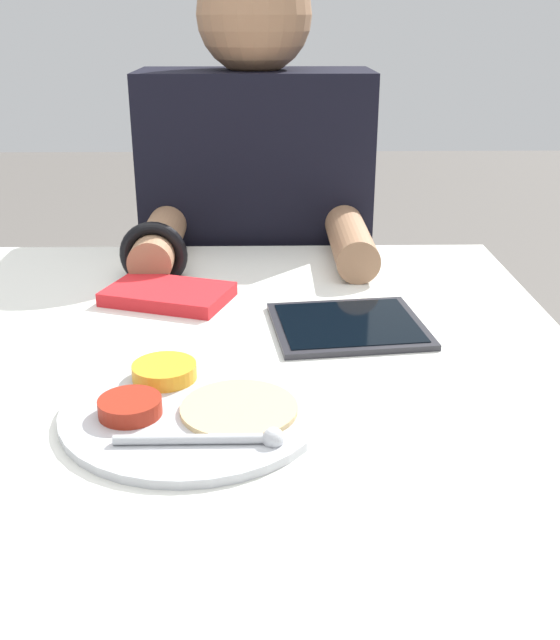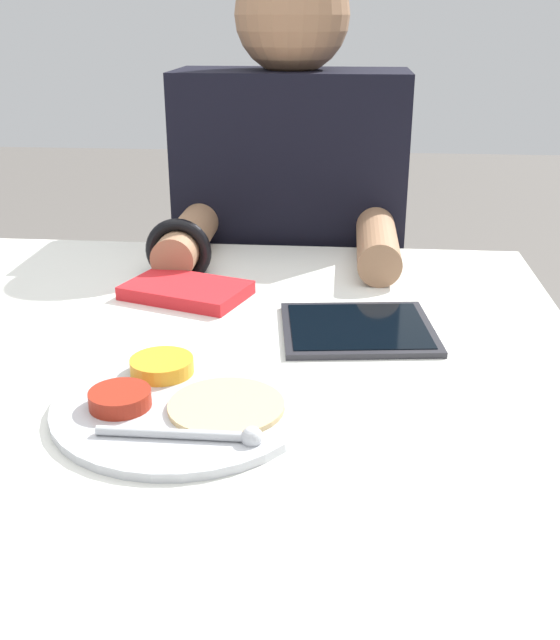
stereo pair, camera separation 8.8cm
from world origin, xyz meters
name	(u,v)px [view 1 (the left image)]	position (x,y,z in m)	size (l,w,h in m)	color
dining_table	(192,603)	(0.00, 0.00, 0.38)	(1.02, 0.99, 0.76)	silver
thali_tray	(191,406)	(0.03, -0.13, 0.76)	(0.28, 0.28, 0.03)	#B7BABF
red_notebook	(168,295)	(-0.04, 0.21, 0.76)	(0.20, 0.16, 0.02)	silver
tablet_device	(348,325)	(0.22, 0.10, 0.76)	(0.22, 0.20, 0.01)	#28282D
person_diner	(257,306)	(0.09, 0.61, 0.59)	(0.44, 0.45, 1.25)	black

